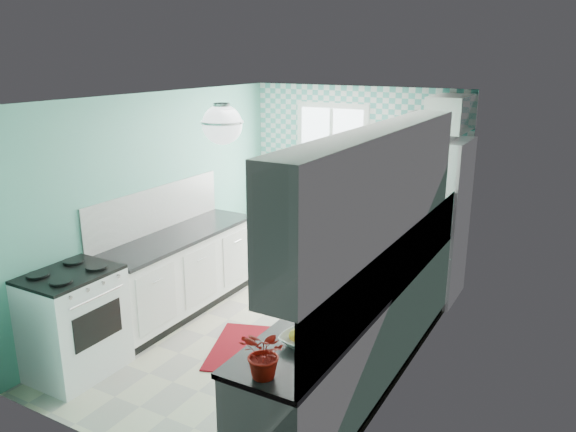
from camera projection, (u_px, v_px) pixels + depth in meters
The scene contains 26 objects.
floor at pixel (273, 332), 6.09m from camera, with size 3.00×4.40×0.02m, color beige.
ceiling at pixel (271, 96), 5.39m from camera, with size 3.00×4.40×0.02m, color white.
wall_back at pixel (356, 180), 7.59m from camera, with size 3.00×0.02×2.50m, color #5BAA96.
wall_front at pixel (107, 301), 3.89m from camera, with size 3.00×0.02×2.50m, color #5BAA96.
wall_left at pixel (160, 203), 6.45m from camera, with size 0.02×4.40×2.50m, color #5BAA96.
wall_right at pixel (416, 245), 5.03m from camera, with size 0.02×4.40×2.50m, color #5BAA96.
accent_wall at pixel (355, 181), 7.57m from camera, with size 3.00×0.01×2.50m, color #58BBAF.
window at pixel (332, 157), 7.63m from camera, with size 1.04×0.05×1.44m.
backsplash_right at pixel (399, 265), 4.72m from camera, with size 0.02×3.60×0.51m, color white.
backsplash_left at pixel (157, 209), 6.40m from camera, with size 0.02×2.15×0.51m, color white.
upper_cabinets_right at pixel (377, 186), 4.43m from camera, with size 0.33×3.20×0.90m, color white.
upper_cabinet_fridge at pixel (452, 113), 6.37m from camera, with size 0.40×0.74×0.40m, color white.
ceiling_light at pixel (222, 124), 4.77m from camera, with size 0.34×0.34×0.35m.
base_cabinets_right at pixel (363, 336), 5.06m from camera, with size 0.60×3.60×0.90m, color white.
countertop_right at pixel (364, 288), 4.94m from camera, with size 0.63×3.60×0.04m, color black.
base_cabinets_left at pixel (180, 274), 6.47m from camera, with size 0.60×2.15×0.90m, color white.
countertop_left at pixel (179, 236), 6.33m from camera, with size 0.63×2.15×0.04m, color black.
fridge at pixel (427, 218), 6.80m from camera, with size 0.85×0.84×1.95m.
stove at pixel (74, 321), 5.19m from camera, with size 0.66×0.82×0.99m.
sink at pixel (400, 255), 5.70m from camera, with size 0.56×0.47×0.53m.
rug at pixel (247, 348), 5.73m from camera, with size 0.69×0.98×0.02m, color maroon.
dish_towel at pixel (369, 290), 5.97m from camera, with size 0.02×0.27×0.41m, color #559B85.
fruit_bowl at pixel (301, 340), 3.92m from camera, with size 0.29×0.29×0.07m, color white.
potted_plant at pixel (265, 354), 3.48m from camera, with size 0.30×0.26×0.34m, color red.
soap_bottle at pixel (418, 234), 6.01m from camera, with size 0.09×0.09×0.19m, color #99C2CA.
microwave at pixel (434, 125), 6.49m from camera, with size 0.54×0.37×0.30m, color silver.
Camera 1 is at (2.85, -4.70, 2.90)m, focal length 35.00 mm.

